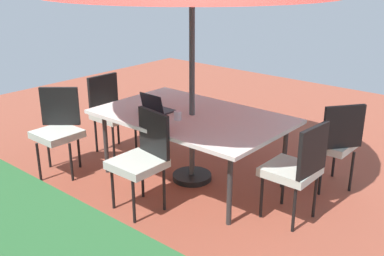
# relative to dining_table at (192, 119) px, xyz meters

# --- Properties ---
(ground_plane) EXTENTS (10.00, 10.00, 0.02)m
(ground_plane) POSITION_rel_dining_table_xyz_m (0.00, 0.00, -0.74)
(ground_plane) COLOR #9E4C38
(dining_table) EXTENTS (2.05, 1.30, 0.77)m
(dining_table) POSITION_rel_dining_table_xyz_m (0.00, 0.00, 0.00)
(dining_table) COLOR white
(dining_table) RESTS_ON ground_plane
(chair_north) EXTENTS (0.48, 0.49, 0.98)m
(chair_north) POSITION_rel_dining_table_xyz_m (-0.04, 0.79, -0.17)
(chair_north) COLOR silver
(chair_north) RESTS_ON ground_plane
(chair_east) EXTENTS (0.47, 0.46, 0.98)m
(chair_east) POSITION_rel_dining_table_xyz_m (1.34, 0.02, -0.17)
(chair_east) COLOR silver
(chair_east) RESTS_ON ground_plane
(chair_northeast) EXTENTS (0.58, 0.59, 0.98)m
(chair_northeast) POSITION_rel_dining_table_xyz_m (1.30, 0.83, -0.17)
(chair_northeast) COLOR silver
(chair_northeast) RESTS_ON ground_plane
(chair_southwest) EXTENTS (0.58, 0.58, 0.98)m
(chair_southwest) POSITION_rel_dining_table_xyz_m (-1.27, -0.81, -0.17)
(chair_southwest) COLOR silver
(chair_southwest) RESTS_ON ground_plane
(chair_west) EXTENTS (0.48, 0.46, 0.98)m
(chair_west) POSITION_rel_dining_table_xyz_m (-1.29, 0.03, -0.17)
(chair_west) COLOR silver
(chair_west) RESTS_ON ground_plane
(laptop) EXTENTS (0.32, 0.25, 0.21)m
(laptop) POSITION_rel_dining_table_xyz_m (0.37, 0.17, 0.09)
(laptop) COLOR #2D2D33
(laptop) RESTS_ON dining_table
(cup) EXTENTS (0.08, 0.08, 0.09)m
(cup) POSITION_rel_dining_table_xyz_m (0.01, 0.22, 0.09)
(cup) COLOR white
(cup) RESTS_ON dining_table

